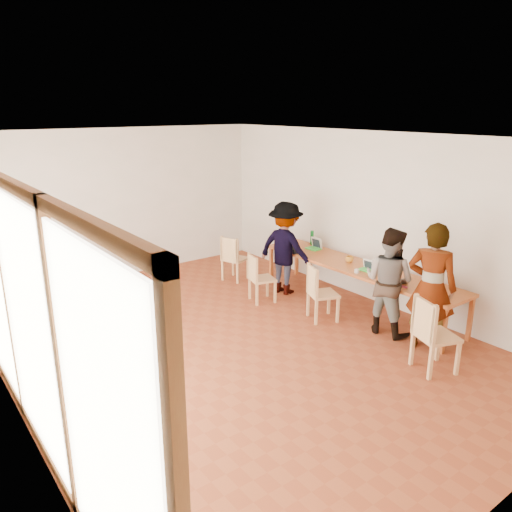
{
  "coord_description": "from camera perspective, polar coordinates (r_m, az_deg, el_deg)",
  "views": [
    {
      "loc": [
        -3.84,
        -5.57,
        3.4
      ],
      "look_at": [
        0.77,
        0.5,
        1.1
      ],
      "focal_mm": 35.0,
      "sensor_mm": 36.0,
      "label": 1
    }
  ],
  "objects": [
    {
      "name": "person_far",
      "position": [
        9.27,
        3.38,
        0.91
      ],
      "size": [
        0.91,
        1.25,
        1.74
      ],
      "primitive_type": "imported",
      "rotation": [
        0.0,
        0.0,
        1.83
      ],
      "color": "gray",
      "rests_on": "ground"
    },
    {
      "name": "window_wall",
      "position": [
        5.95,
        -26.68,
        -3.68
      ],
      "size": [
        0.1,
        8.0,
        3.0
      ],
      "primitive_type": "cube",
      "color": "white",
      "rests_on": "ground"
    },
    {
      "name": "pink_phone",
      "position": [
        7.93,
        16.57,
        -3.39
      ],
      "size": [
        0.05,
        0.1,
        0.01
      ],
      "primitive_type": "cube",
      "color": "#C8376C",
      "rests_on": "communal_table"
    },
    {
      "name": "chair_near",
      "position": [
        6.94,
        19.3,
        -7.72
      ],
      "size": [
        0.62,
        0.62,
        0.55
      ],
      "rotation": [
        0.0,
        0.0,
        -0.36
      ],
      "color": "#E1B270",
      "rests_on": "ground"
    },
    {
      "name": "communal_table",
      "position": [
        8.79,
        11.5,
        -1.42
      ],
      "size": [
        0.8,
        4.0,
        0.75
      ],
      "color": "#BD5D2A",
      "rests_on": "ground"
    },
    {
      "name": "chair_mid",
      "position": [
        8.17,
        7.06,
        -3.57
      ],
      "size": [
        0.57,
        0.57,
        0.5
      ],
      "rotation": [
        0.0,
        0.0,
        -0.39
      ],
      "color": "#E1B270",
      "rests_on": "ground"
    },
    {
      "name": "condiment_cup",
      "position": [
        8.41,
        11.45,
        -1.69
      ],
      "size": [
        0.08,
        0.08,
        0.06
      ],
      "primitive_type": "cylinder",
      "color": "white",
      "rests_on": "communal_table"
    },
    {
      "name": "laptop_near",
      "position": [
        7.84,
        19.38,
        -3.46
      ],
      "size": [
        0.29,
        0.31,
        0.22
      ],
      "rotation": [
        0.0,
        0.0,
        -0.26
      ],
      "color": "#44D844",
      "rests_on": "communal_table"
    },
    {
      "name": "chair_empty",
      "position": [
        9.96,
        -2.73,
        0.22
      ],
      "size": [
        0.55,
        0.55,
        0.49
      ],
      "rotation": [
        0.0,
        0.0,
        0.35
      ],
      "color": "#E1B270",
      "rests_on": "ground"
    },
    {
      "name": "ceiling",
      "position": [
        6.78,
        -2.69,
        13.57
      ],
      "size": [
        6.0,
        8.0,
        0.04
      ],
      "primitive_type": "cube",
      "color": "white",
      "rests_on": "wall_back"
    },
    {
      "name": "chair_far",
      "position": [
        8.88,
        0.17,
        -1.99
      ],
      "size": [
        0.5,
        0.5,
        0.47
      ],
      "rotation": [
        0.0,
        0.0,
        -0.27
      ],
      "color": "#E1B270",
      "rests_on": "ground"
    },
    {
      "name": "side_table",
      "position": [
        9.02,
        -20.88,
        -1.96
      ],
      "size": [
        0.9,
        0.9,
        0.75
      ],
      "rotation": [
        0.0,
        0.0,
        0.23
      ],
      "color": "#BD5D2A",
      "rests_on": "ground"
    },
    {
      "name": "ground",
      "position": [
        7.57,
        -2.38,
        -9.89
      ],
      "size": [
        8.0,
        8.0,
        0.0
      ],
      "primitive_type": "plane",
      "color": "brown",
      "rests_on": "ground"
    },
    {
      "name": "wall_back",
      "position": [
        10.49,
        -15.17,
        5.77
      ],
      "size": [
        6.0,
        0.1,
        3.0
      ],
      "primitive_type": "cube",
      "color": "silver",
      "rests_on": "ground"
    },
    {
      "name": "chair_spare",
      "position": [
        7.52,
        -15.09,
        -6.49
      ],
      "size": [
        0.39,
        0.39,
        0.43
      ],
      "rotation": [
        0.0,
        0.0,
        3.1
      ],
      "color": "#E1B270",
      "rests_on": "ground"
    },
    {
      "name": "wall_right",
      "position": [
        9.02,
        13.36,
        4.19
      ],
      "size": [
        0.1,
        8.0,
        3.0
      ],
      "primitive_type": "cube",
      "color": "silver",
      "rests_on": "ground"
    },
    {
      "name": "green_bottle",
      "position": [
        9.96,
        6.41,
        2.1
      ],
      "size": [
        0.07,
        0.07,
        0.28
      ],
      "primitive_type": "cylinder",
      "color": "#117A29",
      "rests_on": "communal_table"
    },
    {
      "name": "clear_glass",
      "position": [
        7.92,
        19.95,
        -3.44
      ],
      "size": [
        0.07,
        0.07,
        0.09
      ],
      "primitive_type": "cylinder",
      "color": "silver",
      "rests_on": "communal_table"
    },
    {
      "name": "person_near",
      "position": [
        7.45,
        19.38,
        -3.43
      ],
      "size": [
        0.69,
        0.81,
        1.89
      ],
      "primitive_type": "imported",
      "rotation": [
        0.0,
        0.0,
        1.99
      ],
      "color": "gray",
      "rests_on": "ground"
    },
    {
      "name": "black_pouch",
      "position": [
        9.42,
        4.24,
        0.7
      ],
      "size": [
        0.16,
        0.26,
        0.09
      ],
      "primitive_type": "cube",
      "color": "black",
      "rests_on": "communal_table"
    },
    {
      "name": "laptop_mid",
      "position": [
        8.58,
        12.56,
        -1.26
      ],
      "size": [
        0.2,
        0.23,
        0.18
      ],
      "rotation": [
        0.0,
        0.0,
        0.07
      ],
      "color": "#44D844",
      "rests_on": "communal_table"
    },
    {
      "name": "person_mid",
      "position": [
        7.87,
        14.93,
        -2.8
      ],
      "size": [
        0.74,
        0.89,
        1.67
      ],
      "primitive_type": "imported",
      "rotation": [
        0.0,
        0.0,
        1.71
      ],
      "color": "gray",
      "rests_on": "ground"
    },
    {
      "name": "laptop_far",
      "position": [
        9.68,
        6.75,
        1.16
      ],
      "size": [
        0.24,
        0.28,
        0.22
      ],
      "rotation": [
        0.0,
        0.0,
        0.07
      ],
      "color": "#44D844",
      "rests_on": "communal_table"
    },
    {
      "name": "yellow_mug",
      "position": [
        8.93,
        10.64,
        -0.38
      ],
      "size": [
        0.18,
        0.18,
        0.11
      ],
      "primitive_type": "imported",
      "rotation": [
        0.0,
        0.0,
        0.31
      ],
      "color": "orange",
      "rests_on": "communal_table"
    }
  ]
}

